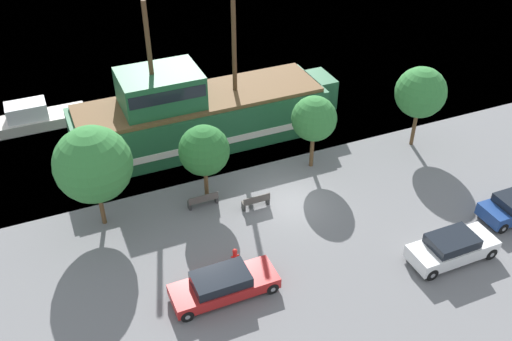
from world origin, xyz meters
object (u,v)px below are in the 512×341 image
parked_car_curb_front (452,248)px  fire_hydrant (235,255)px  pirate_ship (198,114)px  bench_promenade_west (203,200)px  parked_car_curb_rear (223,284)px  moored_boat_dockside (34,118)px  bench_promenade_east (256,201)px

parked_car_curb_front → fire_hydrant: bearing=157.7°
pirate_ship → parked_car_curb_front: 17.32m
pirate_ship → bench_promenade_west: 7.01m
parked_car_curb_rear → bench_promenade_west: parked_car_curb_rear is taller
parked_car_curb_front → fire_hydrant: size_ratio=5.89×
moored_boat_dockside → parked_car_curb_front: (17.68, -21.50, 0.06)m
parked_car_curb_front → parked_car_curb_rear: 11.43m
parked_car_curb_rear → parked_car_curb_front: bearing=-11.2°
fire_hydrant → parked_car_curb_front: bearing=-22.3°
parked_car_curb_front → bench_promenade_east: size_ratio=2.85×
fire_hydrant → bench_promenade_west: bearing=90.5°
moored_boat_dockside → bench_promenade_west: bearing=-58.8°
parked_car_curb_rear → bench_promenade_west: size_ratio=2.92×
moored_boat_dockside → bench_promenade_east: moored_boat_dockside is taller
pirate_ship → fire_hydrant: 11.52m
bench_promenade_east → bench_promenade_west: same height
parked_car_curb_front → parked_car_curb_rear: size_ratio=0.90×
parked_car_curb_front → bench_promenade_east: 10.49m
pirate_ship → moored_boat_dockside: pirate_ship is taller
moored_boat_dockside → parked_car_curb_front: 27.83m
bench_promenade_east → fire_hydrant: bearing=-127.1°
parked_car_curb_front → fire_hydrant: parked_car_curb_front is taller
parked_car_curb_front → bench_promenade_west: bearing=138.6°
parked_car_curb_rear → fire_hydrant: 2.26m
pirate_ship → fire_hydrant: pirate_ship is taller
moored_boat_dockside → fire_hydrant: (7.76, -17.43, -0.25)m
bench_promenade_east → bench_promenade_west: (-2.67, 1.23, 0.01)m
parked_car_curb_rear → bench_promenade_west: bearing=79.2°
bench_promenade_west → bench_promenade_east: bearing=-24.7°
pirate_ship → parked_car_curb_front: pirate_ship is taller
fire_hydrant → bench_promenade_west: (-0.04, 4.71, 0.03)m
moored_boat_dockside → parked_car_curb_rear: moored_boat_dockside is taller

